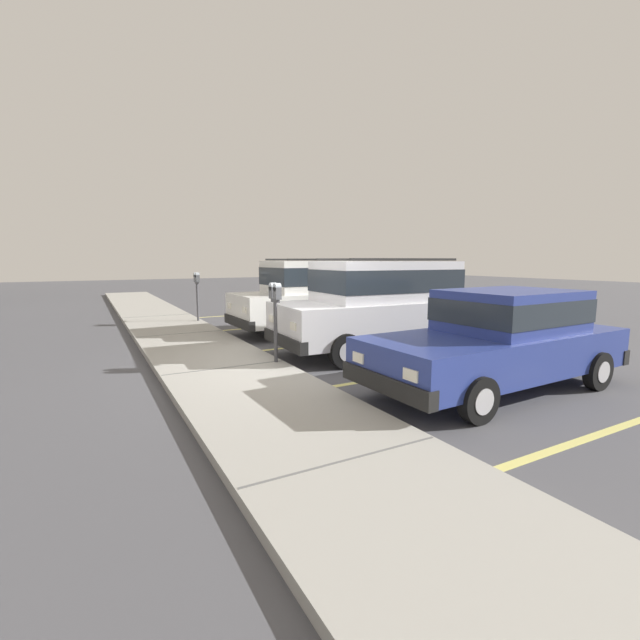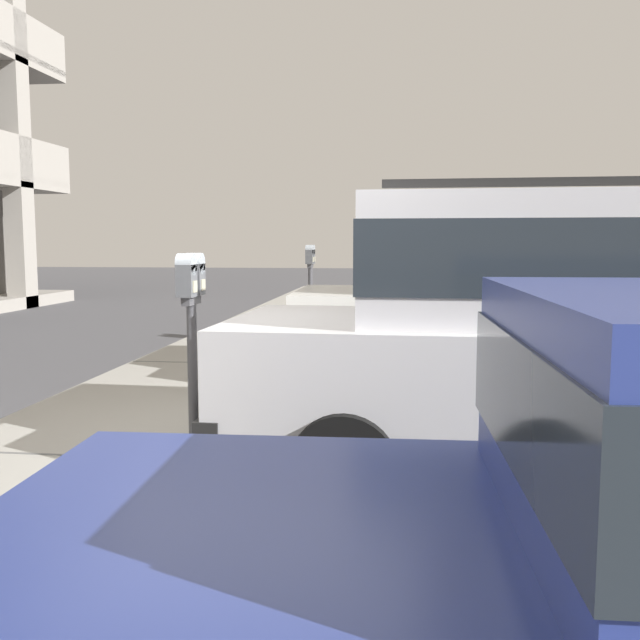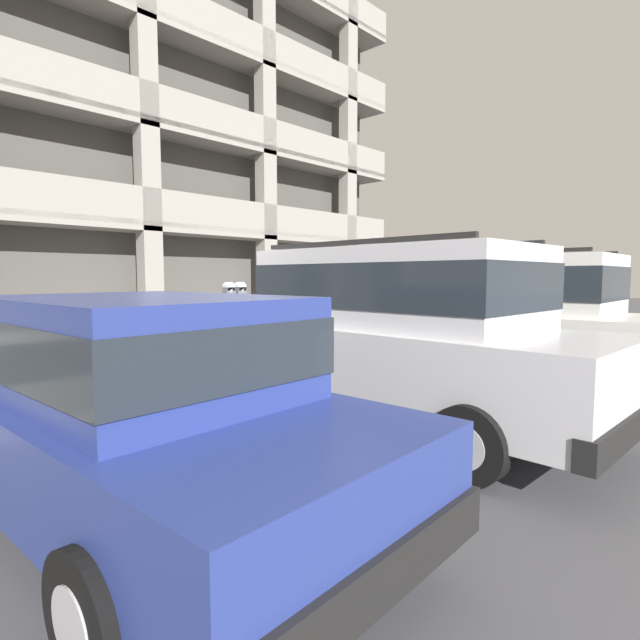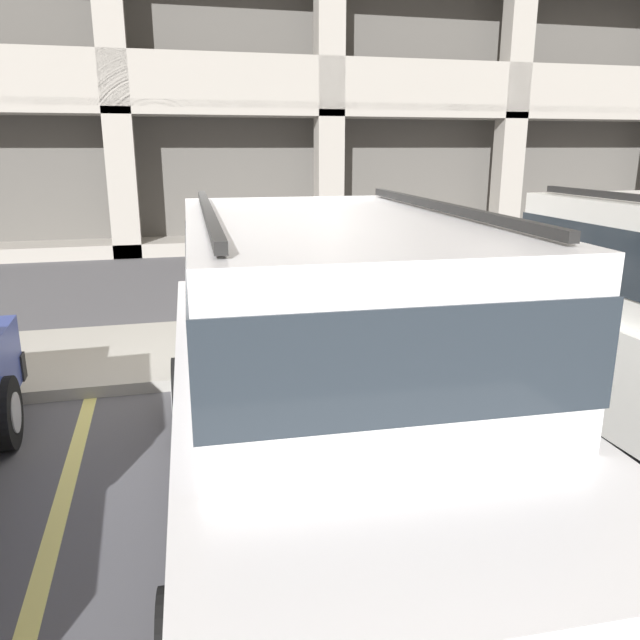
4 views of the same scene
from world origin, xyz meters
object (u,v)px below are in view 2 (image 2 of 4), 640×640
dark_hatchback (514,295)px  parking_meter_far (310,270)px  parking_meter_near (191,307)px  silver_suv (577,327)px

dark_hatchback → parking_meter_far: 4.03m
parking_meter_near → parking_meter_far: size_ratio=0.98×
parking_meter_far → parking_meter_near: bearing=179.9°
silver_suv → parking_meter_near: size_ratio=3.30×
silver_suv → parking_meter_near: (-0.20, 2.63, 0.13)m
parking_meter_far → silver_suv: bearing=-156.4°
silver_suv → parking_meter_near: silver_suv is taller
parking_meter_far → dark_hatchback: bearing=-139.0°
silver_suv → dark_hatchback: 2.97m
parking_meter_near → parking_meter_far: parking_meter_far is taller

